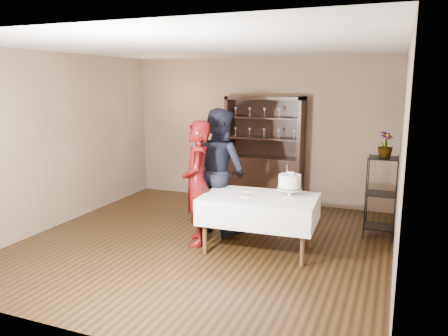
{
  "coord_description": "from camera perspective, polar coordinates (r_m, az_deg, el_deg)",
  "views": [
    {
      "loc": [
        2.44,
        -5.36,
        2.24
      ],
      "look_at": [
        0.26,
        0.1,
        1.09
      ],
      "focal_mm": 35.0,
      "sensor_mm": 36.0,
      "label": 1
    }
  ],
  "objects": [
    {
      "name": "plant_etagere",
      "position": [
        6.75,
        19.82,
        -3.17
      ],
      "size": [
        0.42,
        0.42,
        1.2
      ],
      "color": "black",
      "rests_on": "floor"
    },
    {
      "name": "cake_table",
      "position": [
        5.88,
        4.61,
        -5.38
      ],
      "size": [
        1.55,
        1.0,
        0.75
      ],
      "rotation": [
        0.0,
        0.0,
        0.05
      ],
      "color": "silver",
      "rests_on": "floor"
    },
    {
      "name": "potted_plant",
      "position": [
        6.59,
        20.33,
        2.86
      ],
      "size": [
        0.29,
        0.29,
        0.37
      ],
      "primitive_type": "imported",
      "rotation": [
        0.0,
        0.0,
        0.74
      ],
      "color": "#416932",
      "rests_on": "plant_etagere"
    },
    {
      "name": "wall_left",
      "position": [
        7.35,
        -20.74,
        3.43
      ],
      "size": [
        0.02,
        5.0,
        2.7
      ],
      "primitive_type": "cube",
      "color": "brown",
      "rests_on": "floor"
    },
    {
      "name": "ceiling",
      "position": [
        5.91,
        -2.78,
        15.56
      ],
      "size": [
        5.0,
        5.0,
        0.0
      ],
      "primitive_type": "plane",
      "rotation": [
        3.14,
        0.0,
        0.0
      ],
      "color": "silver",
      "rests_on": "back_wall"
    },
    {
      "name": "floor",
      "position": [
        6.3,
        -2.55,
        -9.72
      ],
      "size": [
        5.0,
        5.0,
        0.0
      ],
      "primitive_type": "plane",
      "color": "black",
      "rests_on": "ground"
    },
    {
      "name": "cake",
      "position": [
        5.84,
        8.57,
        -1.91
      ],
      "size": [
        0.33,
        0.33,
        0.46
      ],
      "rotation": [
        0.0,
        0.0,
        -0.04
      ],
      "color": "white",
      "rests_on": "cake_table"
    },
    {
      "name": "china_hutch",
      "position": [
        8.09,
        5.29,
        -0.16
      ],
      "size": [
        1.4,
        0.48,
        2.0
      ],
      "color": "black",
      "rests_on": "floor"
    },
    {
      "name": "man",
      "position": [
        6.54,
        -0.6,
        -0.37
      ],
      "size": [
        1.13,
        1.04,
        1.88
      ],
      "primitive_type": "imported",
      "rotation": [
        0.0,
        0.0,
        2.69
      ],
      "color": "black",
      "rests_on": "floor"
    },
    {
      "name": "plate_far",
      "position": [
        6.1,
        3.21,
        -2.94
      ],
      "size": [
        0.2,
        0.2,
        0.01
      ],
      "primitive_type": "cylinder",
      "rotation": [
        0.0,
        0.0,
        -0.16
      ],
      "color": "white",
      "rests_on": "cake_table"
    },
    {
      "name": "plate_near",
      "position": [
        5.84,
        2.91,
        -3.57
      ],
      "size": [
        0.2,
        0.2,
        0.01
      ],
      "primitive_type": "cylinder",
      "rotation": [
        0.0,
        0.0,
        0.14
      ],
      "color": "white",
      "rests_on": "cake_table"
    },
    {
      "name": "woman",
      "position": [
        6.06,
        -3.52,
        -1.99
      ],
      "size": [
        0.63,
        0.75,
        1.74
      ],
      "primitive_type": "imported",
      "rotation": [
        0.0,
        0.0,
        -1.16
      ],
      "color": "#3A0507",
      "rests_on": "floor"
    },
    {
      "name": "back_wall",
      "position": [
        8.28,
        4.54,
        4.91
      ],
      "size": [
        5.0,
        0.02,
        2.7
      ],
      "primitive_type": "cube",
      "color": "brown",
      "rests_on": "floor"
    },
    {
      "name": "wall_right",
      "position": [
        5.43,
        22.11,
        0.85
      ],
      "size": [
        0.02,
        5.0,
        2.7
      ],
      "primitive_type": "cube",
      "color": "brown",
      "rests_on": "floor"
    }
  ]
}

